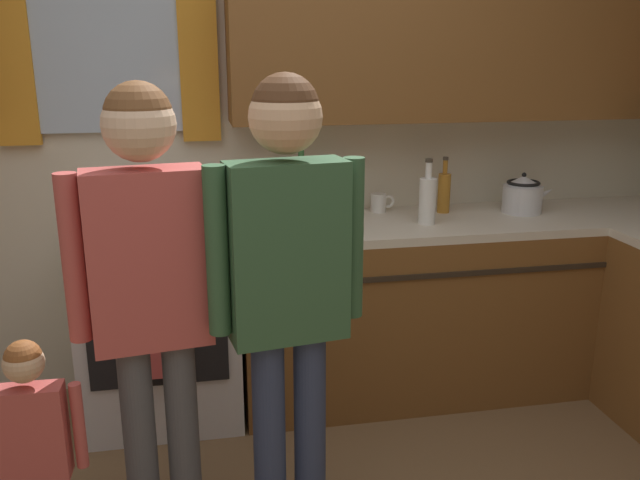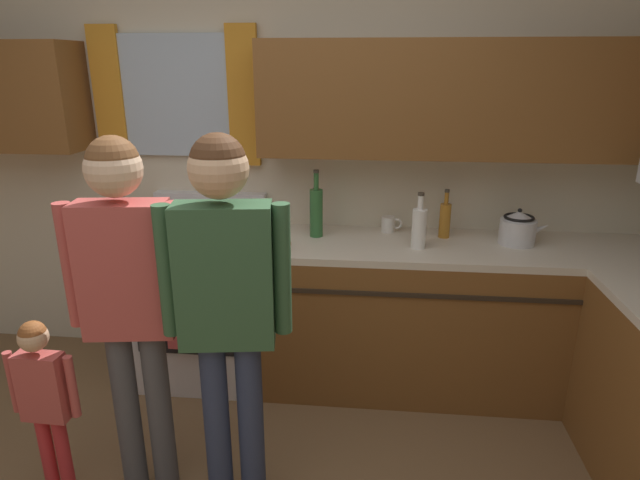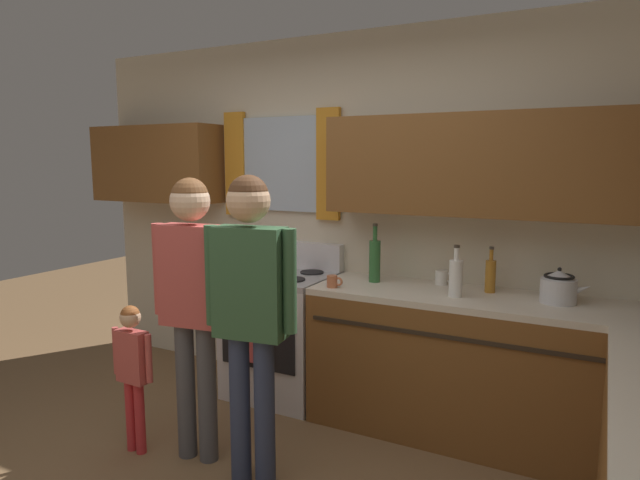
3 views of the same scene
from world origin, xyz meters
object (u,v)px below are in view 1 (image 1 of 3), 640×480
(adult_in_plaid, at_px, (288,271))
(small_child, at_px, (34,442))
(stove_oven, at_px, (161,321))
(bottle_wine_green, at_px, (301,191))
(adult_holding_child, at_px, (150,277))
(bottle_milk_white, at_px, (427,199))
(mug_ceramic_white, at_px, (379,203))
(stovetop_kettle, at_px, (523,194))
(bottle_oil_amber, at_px, (444,191))
(cup_terracotta, at_px, (273,230))

(adult_in_plaid, xyz_separation_m, small_child, (-0.79, -0.06, -0.48))
(stove_oven, bearing_deg, bottle_wine_green, 6.15)
(small_child, bearing_deg, adult_holding_child, 17.93)
(bottle_wine_green, relative_size, adult_in_plaid, 0.24)
(stove_oven, height_order, bottle_milk_white, bottle_milk_white)
(mug_ceramic_white, bearing_deg, adult_in_plaid, -117.77)
(bottle_wine_green, relative_size, mug_ceramic_white, 3.14)
(adult_holding_child, distance_m, small_child, 0.60)
(stove_oven, distance_m, stovetop_kettle, 1.91)
(bottle_oil_amber, height_order, cup_terracotta, bottle_oil_amber)
(bottle_milk_white, xyz_separation_m, small_child, (-1.61, -1.03, -0.46))
(stovetop_kettle, xyz_separation_m, adult_holding_child, (-1.80, -1.04, 0.02))
(bottle_wine_green, bearing_deg, cup_terracotta, -121.91)
(bottle_oil_amber, distance_m, adult_holding_child, 1.79)
(bottle_oil_amber, bearing_deg, adult_holding_child, -141.44)
(bottle_milk_white, bearing_deg, bottle_oil_amber, 51.55)
(bottle_oil_amber, xyz_separation_m, adult_in_plaid, (-0.98, -1.17, 0.02))
(stove_oven, relative_size, stovetop_kettle, 4.02)
(bottle_wine_green, height_order, mug_ceramic_white, bottle_wine_green)
(bottle_oil_amber, relative_size, adult_holding_child, 0.18)
(bottle_wine_green, distance_m, mug_ceramic_white, 0.46)
(small_child, bearing_deg, stovetop_kettle, 28.16)
(bottle_oil_amber, relative_size, bottle_milk_white, 0.91)
(bottle_wine_green, distance_m, adult_holding_child, 1.25)
(stove_oven, relative_size, bottle_milk_white, 3.51)
(stove_oven, xyz_separation_m, bottle_milk_white, (1.27, -0.08, 0.55))
(bottle_oil_amber, height_order, small_child, bottle_oil_amber)
(stove_oven, xyz_separation_m, mug_ceramic_white, (1.11, 0.20, 0.48))
(adult_in_plaid, bearing_deg, bottle_wine_green, 78.36)
(adult_in_plaid, bearing_deg, small_child, -175.55)
(adult_holding_child, bearing_deg, mug_ceramic_white, 47.73)
(bottle_wine_green, xyz_separation_m, bottle_oil_amber, (0.75, 0.05, -0.04))
(bottle_oil_amber, bearing_deg, adult_in_plaid, -129.74)
(cup_terracotta, bearing_deg, adult_holding_child, -121.59)
(bottle_wine_green, height_order, cup_terracotta, bottle_wine_green)
(bottle_milk_white, xyz_separation_m, adult_in_plaid, (-0.81, -0.97, 0.01))
(mug_ceramic_white, bearing_deg, adult_holding_child, -132.27)
(stove_oven, bearing_deg, mug_ceramic_white, 10.23)
(stove_oven, xyz_separation_m, small_child, (-0.33, -1.11, 0.09))
(bottle_wine_green, bearing_deg, bottle_oil_amber, 4.18)
(bottle_wine_green, height_order, small_child, bottle_wine_green)
(cup_terracotta, xyz_separation_m, adult_holding_child, (-0.48, -0.78, 0.08))
(bottle_milk_white, xyz_separation_m, stovetop_kettle, (0.56, 0.13, -0.02))
(small_child, bearing_deg, adult_in_plaid, 4.45)
(adult_holding_child, bearing_deg, bottle_milk_white, 36.36)
(bottle_wine_green, distance_m, bottle_milk_white, 0.60)
(bottle_milk_white, height_order, stovetop_kettle, bottle_milk_white)
(bottle_oil_amber, xyz_separation_m, adult_holding_child, (-1.40, -1.12, 0.01))
(stove_oven, distance_m, cup_terracotta, 0.73)
(cup_terracotta, distance_m, small_child, 1.30)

